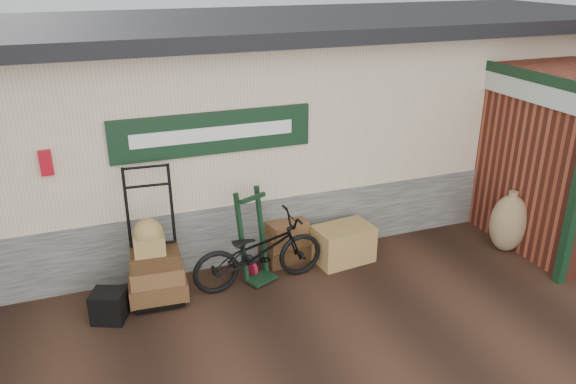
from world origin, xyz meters
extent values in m
plane|color=black|center=(0.00, 0.00, 0.00)|extent=(80.00, 80.00, 0.00)
cube|color=#4C4C47|center=(0.00, 2.75, 0.45)|extent=(14.00, 3.54, 0.90)
cube|color=beige|center=(0.00, 2.75, 1.95)|extent=(14.00, 3.50, 2.10)
cube|color=black|center=(0.00, 2.60, 3.10)|extent=(14.40, 4.10, 0.20)
cube|color=black|center=(-0.30, 0.97, 1.95)|extent=(2.60, 0.06, 0.55)
cube|color=white|center=(-0.30, 0.94, 1.95)|extent=(2.10, 0.01, 0.18)
cube|color=#AD0C18|center=(-2.30, 0.97, 1.80)|extent=(0.14, 0.10, 0.30)
cube|color=maroon|center=(4.70, 1.20, 1.30)|extent=(1.60, 4.50, 2.60)
cube|color=#194C2D|center=(3.88, 0.20, 2.35)|extent=(0.04, 2.40, 0.28)
cube|color=black|center=(3.88, 0.20, 2.55)|extent=(0.05, 2.50, 0.14)
cube|color=brown|center=(1.40, 0.55, 0.26)|extent=(0.86, 0.61, 0.53)
cube|color=black|center=(-1.84, 0.21, 0.19)|extent=(0.48, 0.45, 0.38)
imported|color=black|center=(0.09, 0.38, 0.52)|extent=(0.72, 1.82, 1.04)
ellipsoid|color=#805F45|center=(3.78, -0.02, 0.44)|extent=(0.67, 0.61, 0.88)
camera|label=1|loc=(-1.82, -5.81, 3.98)|focal=35.00mm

